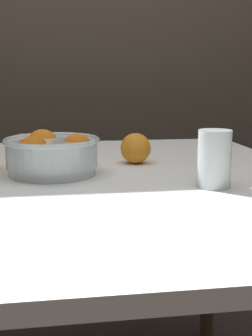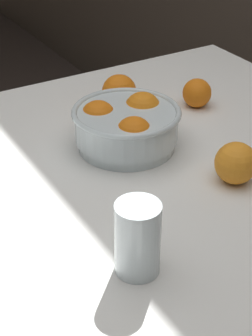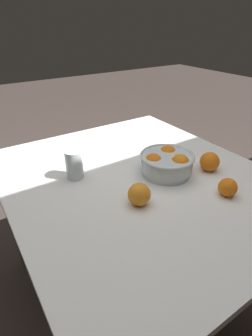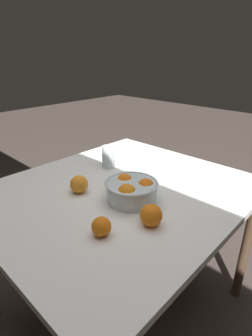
% 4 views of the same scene
% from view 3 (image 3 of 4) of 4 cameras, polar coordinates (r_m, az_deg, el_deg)
% --- Properties ---
extents(ground_plane, '(12.00, 12.00, 0.00)m').
position_cam_3_polar(ground_plane, '(1.63, 2.01, -25.38)').
color(ground_plane, '#3D332D').
extents(dining_table, '(1.03, 1.18, 0.77)m').
position_cam_3_polar(dining_table, '(1.13, 2.63, -5.18)').
color(dining_table, white).
rests_on(dining_table, ground_plane).
extents(fruit_bowl, '(0.23, 0.23, 0.10)m').
position_cam_3_polar(fruit_bowl, '(1.10, 8.87, 1.20)').
color(fruit_bowl, silver).
rests_on(fruit_bowl, dining_table).
extents(juice_glass, '(0.07, 0.07, 0.12)m').
position_cam_3_polar(juice_glass, '(1.08, -11.17, 0.44)').
color(juice_glass, '#F4A314').
rests_on(juice_glass, dining_table).
extents(orange_loose_near_bowl, '(0.07, 0.07, 0.07)m').
position_cam_3_polar(orange_loose_near_bowl, '(1.03, 21.26, -3.93)').
color(orange_loose_near_bowl, orange).
rests_on(orange_loose_near_bowl, dining_table).
extents(orange_loose_front, '(0.08, 0.08, 0.08)m').
position_cam_3_polar(orange_loose_front, '(1.17, 17.73, 1.33)').
color(orange_loose_front, orange).
rests_on(orange_loose_front, dining_table).
extents(orange_loose_aside, '(0.08, 0.08, 0.08)m').
position_cam_3_polar(orange_loose_aside, '(0.91, 2.89, -5.73)').
color(orange_loose_aside, orange).
rests_on(orange_loose_aside, dining_table).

